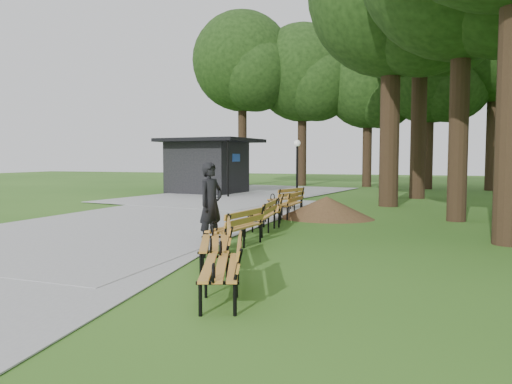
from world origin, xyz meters
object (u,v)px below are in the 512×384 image
(person, at_px, (211,204))
(bench_5, at_px, (288,204))
(bench_4, at_px, (273,209))
(bench_1, at_px, (215,243))
(lamp_post, at_px, (297,156))
(bench_0, at_px, (221,267))
(lawn_tree_4, at_px, (421,9))
(kiosk, at_px, (207,166))
(bench_6, at_px, (286,199))
(bench_2, at_px, (235,228))
(bench_3, at_px, (260,216))
(dirt_mound, at_px, (326,207))

(person, relative_size, bench_5, 1.01)
(person, relative_size, bench_4, 1.01)
(person, xyz_separation_m, bench_1, (1.01, -2.09, -0.52))
(lamp_post, distance_m, bench_0, 16.66)
(person, xyz_separation_m, lawn_tree_4, (4.48, 15.23, 8.33))
(bench_1, bearing_deg, kiosk, -177.82)
(person, height_order, bench_6, person)
(bench_5, bearing_deg, bench_6, -160.86)
(lamp_post, xyz_separation_m, bench_1, (2.03, -14.55, -1.66))
(bench_2, distance_m, bench_3, 2.20)
(bench_5, relative_size, lawn_tree_4, 0.15)
(bench_5, bearing_deg, kiosk, -140.19)
(kiosk, bearing_deg, lamp_post, -17.09)
(lamp_post, height_order, bench_6, lamp_post)
(person, height_order, kiosk, kiosk)
(bench_6, bearing_deg, dirt_mound, 62.24)
(kiosk, relative_size, lamp_post, 1.72)
(bench_6, bearing_deg, lamp_post, -152.39)
(lamp_post, xyz_separation_m, bench_5, (1.36, -6.74, -1.66))
(dirt_mound, xyz_separation_m, bench_2, (-1.00, -5.89, 0.07))
(bench_2, height_order, bench_5, same)
(person, distance_m, kiosk, 16.73)
(person, height_order, bench_4, person)
(person, xyz_separation_m, bench_3, (0.52, 2.10, -0.52))
(dirt_mound, bearing_deg, lamp_post, 111.75)
(dirt_mound, height_order, lawn_tree_4, lawn_tree_4)
(person, xyz_separation_m, bench_2, (0.64, -0.09, -0.52))
(bench_5, relative_size, bench_6, 1.00)
(bench_1, xyz_separation_m, bench_4, (-0.70, 6.05, 0.00))
(kiosk, distance_m, lawn_tree_4, 13.83)
(bench_4, relative_size, bench_6, 1.00)
(kiosk, relative_size, bench_0, 2.62)
(bench_0, relative_size, bench_1, 1.00)
(bench_3, bearing_deg, lawn_tree_4, 157.81)
(bench_0, bearing_deg, bench_5, 169.44)
(bench_2, bearing_deg, person, -90.00)
(kiosk, bearing_deg, person, -57.85)
(bench_0, relative_size, bench_3, 1.00)
(kiosk, distance_m, bench_1, 19.07)
(bench_0, xyz_separation_m, bench_1, (-0.87, 1.77, 0.00))
(lamp_post, bearing_deg, bench_3, -81.54)
(person, height_order, dirt_mound, person)
(person, relative_size, bench_2, 1.01)
(kiosk, xyz_separation_m, bench_3, (7.52, -13.08, -1.12))
(bench_6, bearing_deg, lawn_tree_4, 165.78)
(bench_4, relative_size, lawn_tree_4, 0.15)
(person, distance_m, bench_0, 4.33)
(bench_3, bearing_deg, bench_6, -177.01)
(person, height_order, bench_0, person)
(lawn_tree_4, bearing_deg, lamp_post, -153.25)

